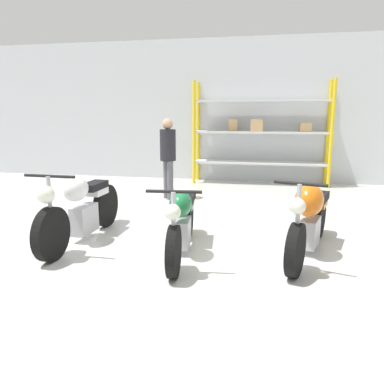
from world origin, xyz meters
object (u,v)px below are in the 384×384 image
(motorcycle_orange, at_px, (310,217))
(person_browsing, at_px, (168,152))
(motorcycle_white, at_px, (81,208))
(motorcycle_green, at_px, (182,220))
(shelving_rack, at_px, (261,132))

(motorcycle_orange, xyz_separation_m, person_browsing, (-2.50, 2.71, 0.49))
(motorcycle_white, bearing_deg, motorcycle_green, 84.32)
(shelving_rack, distance_m, person_browsing, 2.82)
(motorcycle_green, bearing_deg, motorcycle_white, -102.78)
(motorcycle_green, xyz_separation_m, motorcycle_orange, (1.55, 0.29, 0.04))
(shelving_rack, height_order, motorcycle_green, shelving_rack)
(motorcycle_white, height_order, motorcycle_green, motorcycle_white)
(shelving_rack, distance_m, motorcycle_white, 5.51)
(motorcycle_green, relative_size, person_browsing, 1.20)
(shelving_rack, relative_size, motorcycle_white, 1.57)
(motorcycle_orange, relative_size, person_browsing, 1.26)
(person_browsing, bearing_deg, motorcycle_white, 41.17)
(shelving_rack, xyz_separation_m, motorcycle_green, (-0.85, -5.13, -0.86))
(motorcycle_white, xyz_separation_m, motorcycle_green, (1.45, -0.19, -0.03))
(shelving_rack, height_order, motorcycle_white, shelving_rack)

